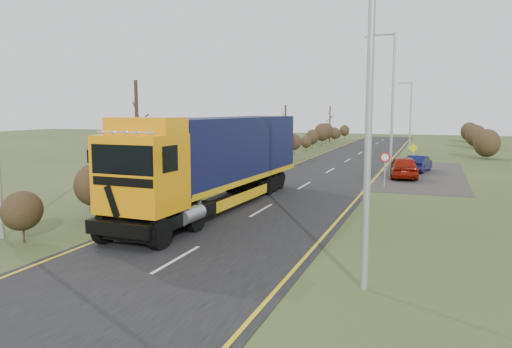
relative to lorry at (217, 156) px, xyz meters
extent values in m
plane|color=#32431C|center=(2.17, -3.93, -2.47)|extent=(160.00, 160.00, 0.00)
cube|color=black|center=(2.17, 6.07, -2.46)|extent=(8.00, 120.00, 0.02)
cube|color=#2F2C2A|center=(8.67, 16.07, -2.46)|extent=(6.00, 18.00, 0.02)
cube|color=gold|center=(-1.53, 6.07, -2.44)|extent=(0.12, 116.00, 0.01)
cube|color=gold|center=(5.87, 6.07, -2.44)|extent=(0.12, 116.00, 0.01)
cube|color=silver|center=(2.17, -7.93, -2.44)|extent=(0.12, 3.00, 0.01)
cube|color=silver|center=(2.17, 0.07, -2.44)|extent=(0.12, 3.00, 0.01)
cube|color=silver|center=(2.17, 8.07, -2.44)|extent=(0.12, 3.00, 0.01)
cube|color=silver|center=(2.17, 16.07, -2.44)|extent=(0.12, 3.00, 0.01)
cube|color=silver|center=(2.17, 24.07, -2.44)|extent=(0.12, 3.00, 0.01)
cube|color=silver|center=(2.17, 32.07, -2.44)|extent=(0.12, 3.00, 0.01)
cube|color=silver|center=(2.17, 40.07, -2.44)|extent=(0.12, 3.00, 0.01)
cube|color=silver|center=(2.17, 48.07, -2.44)|extent=(0.12, 3.00, 0.01)
cube|color=silver|center=(2.17, 56.07, -2.44)|extent=(0.12, 3.00, 0.01)
ellipsoid|color=black|center=(-3.84, -7.93, -1.34)|extent=(1.21, 1.57, 1.39)
ellipsoid|color=black|center=(-3.83, -3.93, -0.98)|extent=(1.58, 2.06, 1.82)
ellipsoid|color=black|center=(-3.81, 0.07, -0.63)|extent=(1.96, 2.55, 2.25)
ellipsoid|color=black|center=(-3.86, 4.07, -0.76)|extent=(1.83, 2.38, 2.10)
ellipsoid|color=black|center=(-3.78, 8.07, -1.19)|extent=(1.37, 1.78, 1.57)
ellipsoid|color=black|center=(-3.89, 12.07, -1.34)|extent=(1.20, 1.56, 1.38)
ellipsoid|color=black|center=(-3.75, 16.07, -1.01)|extent=(1.55, 2.02, 1.78)
ellipsoid|color=black|center=(-3.92, 20.07, -0.64)|extent=(1.95, 2.53, 2.24)
ellipsoid|color=black|center=(-3.72, 24.07, -0.73)|extent=(1.85, 2.41, 2.13)
ellipsoid|color=black|center=(-3.95, 28.07, -1.16)|extent=(1.40, 1.81, 1.61)
ellipsoid|color=black|center=(-3.70, 32.07, -1.35)|extent=(1.19, 1.55, 1.37)
ellipsoid|color=black|center=(-3.97, 36.07, -1.05)|extent=(1.52, 1.97, 1.75)
ellipsoid|color=black|center=(-3.67, 40.07, -0.66)|extent=(1.93, 2.51, 2.22)
ellipsoid|color=black|center=(-4.00, 44.07, -0.71)|extent=(1.88, 2.44, 2.16)
ellipsoid|color=black|center=(-3.65, 48.07, -1.13)|extent=(1.43, 1.85, 1.64)
ellipsoid|color=black|center=(-4.02, 52.07, -1.35)|extent=(1.19, 1.55, 1.37)
ellipsoid|color=black|center=(-3.63, 56.07, -1.08)|extent=(1.49, 1.93, 1.71)
cylinder|color=#34251A|center=(-4.33, 0.07, 0.55)|extent=(0.18, 0.18, 6.05)
cylinder|color=#34251A|center=(-4.33, 26.07, 0.06)|extent=(0.18, 0.18, 5.06)
cylinder|color=#34251A|center=(-4.33, 48.07, 0.10)|extent=(0.18, 0.18, 5.15)
cube|color=black|center=(0.00, -5.43, -1.75)|extent=(2.72, 4.88, 0.47)
cube|color=orange|center=(0.00, -6.37, -0.04)|extent=(2.70, 2.40, 2.69)
cube|color=black|center=(0.00, -7.45, -1.90)|extent=(2.59, 0.25, 0.57)
cube|color=black|center=(-0.43, -7.51, -0.87)|extent=(0.62, 0.05, 1.11)
cube|color=black|center=(0.43, -7.51, -0.87)|extent=(0.62, 0.05, 1.11)
cube|color=black|center=(0.00, -7.48, 0.53)|extent=(2.43, 0.18, 0.98)
cube|color=black|center=(0.00, -7.51, -0.20)|extent=(2.38, 0.15, 0.29)
cube|color=orange|center=(0.00, -6.00, 1.59)|extent=(2.66, 1.58, 0.58)
cylinder|color=silver|center=(0.00, -7.24, 1.41)|extent=(2.28, 0.18, 0.06)
cube|color=black|center=(-1.48, -7.24, 0.58)|extent=(0.09, 0.12, 0.47)
cube|color=black|center=(1.48, -7.24, 0.58)|extent=(0.09, 0.12, 0.47)
cylinder|color=gray|center=(-1.19, -5.02, -1.70)|extent=(0.65, 1.37, 0.58)
cylinder|color=gray|center=(1.19, -5.02, -1.70)|extent=(0.65, 1.37, 0.58)
cube|color=yellow|center=(0.00, 1.29, -1.20)|extent=(3.24, 13.15, 0.25)
cube|color=black|center=(0.00, 1.29, 0.35)|extent=(3.20, 12.74, 2.85)
cube|color=#0E123B|center=(0.00, 7.62, 0.35)|extent=(2.57, 0.19, 2.85)
cube|color=#0E123B|center=(0.00, -5.04, 0.35)|extent=(2.57, 0.19, 2.85)
cube|color=black|center=(0.00, 5.22, -1.80)|extent=(2.57, 3.84, 0.36)
cube|color=yellow|center=(-1.26, 0.26, -1.90)|extent=(0.34, 5.69, 0.47)
cube|color=yellow|center=(1.26, 0.26, -1.90)|extent=(0.34, 5.69, 0.47)
cylinder|color=black|center=(-1.09, -7.09, -1.93)|extent=(0.39, 1.09, 1.08)
cylinder|color=black|center=(1.09, -7.09, -1.93)|extent=(0.39, 1.09, 1.08)
cylinder|color=black|center=(-1.09, -4.50, -1.93)|extent=(0.39, 1.09, 1.08)
cylinder|color=black|center=(1.09, -4.50, -1.93)|extent=(0.39, 1.09, 1.08)
cylinder|color=black|center=(-1.09, 4.29, -1.93)|extent=(0.39, 1.09, 1.08)
cylinder|color=black|center=(1.09, 4.29, -1.93)|extent=(0.39, 1.09, 1.08)
cylinder|color=black|center=(-1.09, 5.33, -1.93)|extent=(0.39, 1.09, 1.08)
cylinder|color=black|center=(1.09, 5.33, -1.93)|extent=(0.39, 1.09, 1.08)
cylinder|color=black|center=(-1.09, 6.36, -1.93)|extent=(0.39, 1.09, 1.08)
cylinder|color=black|center=(1.09, 6.36, -1.93)|extent=(0.39, 1.09, 1.08)
imported|color=maroon|center=(7.63, 13.72, -1.71)|extent=(2.37, 4.65, 1.52)
imported|color=#090D32|center=(8.48, 17.66, -1.85)|extent=(1.97, 3.93, 1.24)
cylinder|color=#9EA2A4|center=(7.97, -8.51, 2.70)|extent=(0.18, 0.18, 10.35)
cylinder|color=#9EA2A4|center=(6.77, 13.73, 2.39)|extent=(0.18, 0.18, 9.73)
cylinder|color=#9EA2A4|center=(5.91, 13.73, 7.10)|extent=(1.73, 0.12, 0.12)
cube|color=#9EA2A4|center=(5.04, 13.73, 6.99)|extent=(0.49, 0.19, 0.15)
cylinder|color=#9EA2A4|center=(6.77, 40.16, 1.44)|extent=(0.18, 0.18, 7.83)
cylinder|color=#9EA2A4|center=(6.08, 40.16, 5.23)|extent=(1.39, 0.12, 0.12)
cube|color=#9EA2A4|center=(5.38, 40.16, 5.14)|extent=(0.39, 0.16, 0.12)
cylinder|color=#9EA2A4|center=(6.82, 9.17, -1.57)|extent=(0.08, 0.08, 1.80)
cylinder|color=red|center=(6.82, 9.14, -0.67)|extent=(0.58, 0.04, 0.58)
cylinder|color=white|center=(6.82, 9.12, -0.67)|extent=(0.43, 0.02, 0.43)
cylinder|color=#9EA2A4|center=(7.97, 20.25, -1.73)|extent=(0.08, 0.08, 1.48)
cube|color=yellow|center=(7.97, 20.20, -0.89)|extent=(0.75, 0.04, 0.75)
camera|label=1|loc=(9.53, -21.18, 2.16)|focal=35.00mm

